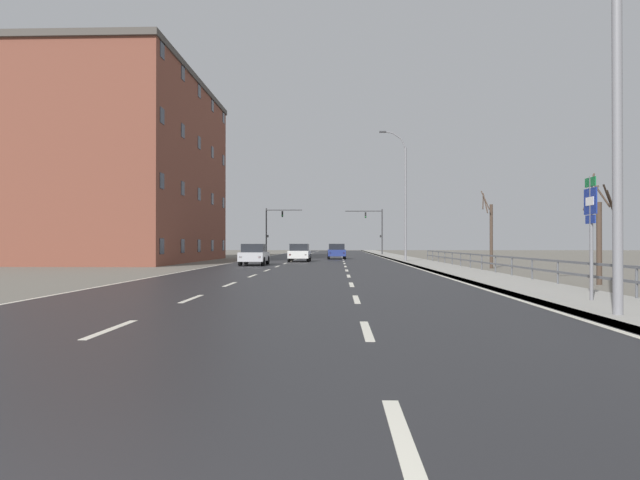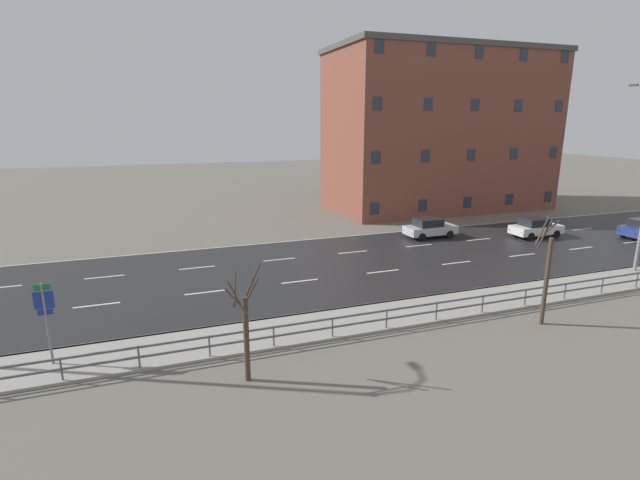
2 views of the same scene
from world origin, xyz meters
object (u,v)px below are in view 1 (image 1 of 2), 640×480
(highway_sign, at_px, (591,222))
(car_distant, at_px, (254,254))
(street_lamp_foreground, at_px, (609,47))
(traffic_signal_left, at_px, (273,225))
(car_mid_centre, at_px, (300,253))
(brick_building, at_px, (137,170))
(street_lamp_midground, at_px, (404,197))
(car_far_left, at_px, (336,251))
(traffic_signal_right, at_px, (376,225))

(highway_sign, height_order, car_distant, highway_sign)
(street_lamp_foreground, height_order, traffic_signal_left, street_lamp_foreground)
(car_mid_centre, relative_size, brick_building, 0.18)
(traffic_signal_left, relative_size, car_mid_centre, 1.56)
(street_lamp_foreground, relative_size, car_mid_centre, 2.82)
(car_distant, xyz_separation_m, car_mid_centre, (2.73, 8.09, 0.00))
(street_lamp_midground, height_order, car_far_left, street_lamp_midground)
(street_lamp_foreground, height_order, car_far_left, street_lamp_foreground)
(traffic_signal_right, height_order, brick_building, brick_building)
(car_distant, distance_m, car_mid_centre, 8.53)
(car_far_left, xyz_separation_m, brick_building, (-17.75, -7.83, 7.30))
(street_lamp_midground, relative_size, car_far_left, 2.72)
(car_far_left, height_order, brick_building, brick_building)
(highway_sign, bearing_deg, traffic_signal_right, 91.34)
(street_lamp_midground, relative_size, traffic_signal_right, 1.78)
(brick_building, bearing_deg, street_lamp_foreground, -56.62)
(street_lamp_foreground, height_order, car_distant, street_lamp_foreground)
(street_lamp_foreground, bearing_deg, traffic_signal_left, 103.33)
(street_lamp_foreground, distance_m, car_distant, 30.29)
(highway_sign, xyz_separation_m, traffic_signal_left, (-15.44, 58.24, 2.04))
(traffic_signal_left, bearing_deg, street_lamp_foreground, -76.67)
(car_mid_centre, bearing_deg, traffic_signal_right, 72.69)
(street_lamp_foreground, bearing_deg, street_lamp_midground, 89.93)
(street_lamp_midground, height_order, highway_sign, street_lamp_midground)
(highway_sign, distance_m, traffic_signal_left, 60.29)
(street_lamp_foreground, bearing_deg, car_mid_centre, 104.14)
(car_far_left, distance_m, brick_building, 20.73)
(highway_sign, relative_size, traffic_signal_right, 0.53)
(highway_sign, bearing_deg, street_lamp_midground, 91.66)
(traffic_signal_left, bearing_deg, brick_building, -109.53)
(street_lamp_foreground, height_order, street_lamp_midground, street_lamp_foreground)
(traffic_signal_left, relative_size, car_distant, 1.56)
(street_lamp_midground, distance_m, car_distant, 14.54)
(street_lamp_foreground, relative_size, brick_building, 0.51)
(car_distant, bearing_deg, traffic_signal_left, 94.25)
(traffic_signal_left, xyz_separation_m, brick_building, (-9.02, -25.44, 3.93))
(traffic_signal_left, bearing_deg, street_lamp_midground, -61.24)
(traffic_signal_left, bearing_deg, car_mid_centre, -77.81)
(brick_building, bearing_deg, traffic_signal_right, 49.27)
(car_mid_centre, bearing_deg, car_far_left, 68.16)
(brick_building, bearing_deg, car_far_left, 23.81)
(car_far_left, bearing_deg, brick_building, -157.82)
(street_lamp_midground, bearing_deg, brick_building, 177.56)
(street_lamp_foreground, distance_m, street_lamp_midground, 34.66)
(highway_sign, xyz_separation_m, brick_building, (-24.46, 32.80, 5.96))
(street_lamp_foreground, relative_size, highway_sign, 3.48)
(car_far_left, bearing_deg, car_mid_centre, -113.79)
(traffic_signal_right, bearing_deg, street_lamp_foreground, -89.60)
(highway_sign, relative_size, car_far_left, 0.81)
(car_far_left, xyz_separation_m, car_mid_centre, (-3.22, -7.90, 0.00))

